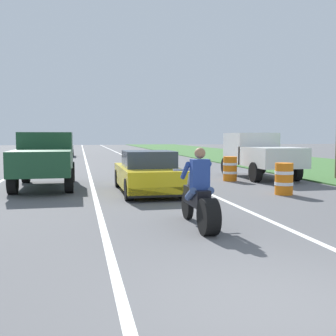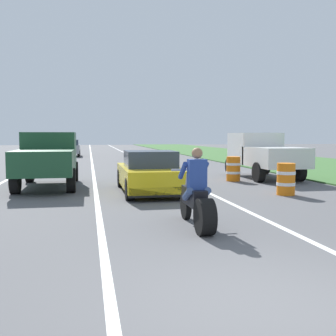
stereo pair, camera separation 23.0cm
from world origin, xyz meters
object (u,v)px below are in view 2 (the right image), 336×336
(motorcycle_with_rider, at_px, (197,199))
(construction_barrel_nearest, at_px, (286,179))
(pickup_truck_left_lane_dark_green, at_px, (48,156))
(pickup_truck_right_shoulder_white, at_px, (263,153))
(distant_car_far_ahead, at_px, (70,148))
(sports_car_yellow, at_px, (150,173))
(construction_barrel_mid, at_px, (233,169))

(motorcycle_with_rider, bearing_deg, construction_barrel_nearest, 45.44)
(pickup_truck_left_lane_dark_green, distance_m, pickup_truck_right_shoulder_white, 9.09)
(distant_car_far_ahead, bearing_deg, pickup_truck_left_lane_dark_green, -89.43)
(pickup_truck_left_lane_dark_green, bearing_deg, sports_car_yellow, -32.18)
(sports_car_yellow, xyz_separation_m, distant_car_far_ahead, (-3.61, 24.60, 0.14))
(sports_car_yellow, bearing_deg, pickup_truck_left_lane_dark_green, 147.82)
(motorcycle_with_rider, bearing_deg, construction_barrel_mid, 65.52)
(sports_car_yellow, bearing_deg, pickup_truck_right_shoulder_white, 33.80)
(pickup_truck_right_shoulder_white, bearing_deg, distant_car_far_ahead, 113.73)
(motorcycle_with_rider, height_order, construction_barrel_nearest, motorcycle_with_rider)
(sports_car_yellow, bearing_deg, construction_barrel_nearest, -18.20)
(construction_barrel_nearest, distance_m, construction_barrel_mid, 4.11)
(motorcycle_with_rider, relative_size, sports_car_yellow, 0.51)
(pickup_truck_right_shoulder_white, xyz_separation_m, construction_barrel_mid, (-1.70, -0.97, -0.60))
(sports_car_yellow, bearing_deg, construction_barrel_mid, 35.51)
(motorcycle_with_rider, distance_m, pickup_truck_left_lane_dark_green, 8.30)
(distant_car_far_ahead, bearing_deg, pickup_truck_right_shoulder_white, -66.27)
(construction_barrel_mid, bearing_deg, distant_car_far_ahead, 108.89)
(motorcycle_with_rider, height_order, sports_car_yellow, motorcycle_with_rider)
(sports_car_yellow, height_order, construction_barrel_mid, sports_car_yellow)
(pickup_truck_left_lane_dark_green, distance_m, construction_barrel_nearest, 8.29)
(pickup_truck_right_shoulder_white, distance_m, construction_barrel_nearest, 5.31)
(sports_car_yellow, relative_size, construction_barrel_mid, 4.30)
(sports_car_yellow, distance_m, pickup_truck_left_lane_dark_green, 4.03)
(motorcycle_with_rider, xyz_separation_m, distant_car_far_ahead, (-3.78, 29.95, 0.18))
(motorcycle_with_rider, relative_size, construction_barrel_nearest, 2.21)
(pickup_truck_right_shoulder_white, bearing_deg, sports_car_yellow, -146.20)
(pickup_truck_left_lane_dark_green, bearing_deg, construction_barrel_nearest, -24.92)
(construction_barrel_nearest, relative_size, distant_car_far_ahead, 0.25)
(pickup_truck_right_shoulder_white, height_order, construction_barrel_nearest, pickup_truck_right_shoulder_white)
(sports_car_yellow, bearing_deg, distant_car_far_ahead, 98.35)
(pickup_truck_left_lane_dark_green, relative_size, pickup_truck_right_shoulder_white, 1.00)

